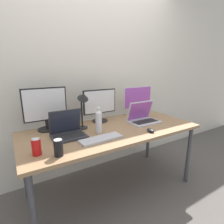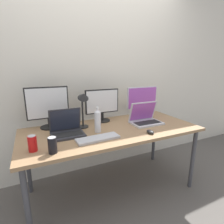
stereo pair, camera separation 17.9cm
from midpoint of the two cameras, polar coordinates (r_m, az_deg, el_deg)
The scene contains 14 objects.
ground_plane at distance 2.21m, azimuth 2.53°, elevation -23.82°, with size 16.00×16.00×0.00m, color #5B5651.
wall_back at distance 2.27m, azimuth -4.16°, elevation 12.75°, with size 7.00×0.08×2.60m, color silver.
work_desk at distance 1.86m, azimuth 2.77°, elevation -7.08°, with size 1.82×0.81×0.74m.
monitor_left at distance 1.89m, azimuth -17.71°, elevation 1.84°, with size 0.42×0.19×0.43m.
monitor_center at distance 2.04m, azimuth -0.71°, elevation 2.58°, with size 0.41×0.18×0.38m.
monitor_right at distance 2.32m, azimuth 11.99°, elevation 3.88°, with size 0.44×0.18×0.38m.
laptop_silver at distance 1.70m, azimuth -11.68°, elevation -5.43°, with size 0.30×0.23×0.25m.
laptop_secondary at distance 2.05m, azimuth 13.22°, elevation -2.08°, with size 0.34×0.24×0.24m.
keyboard_main at distance 1.57m, azimuth -1.33°, elevation -8.66°, with size 0.39×0.13×0.02m, color #B2B2B7.
mouse_by_keyboard at distance 1.77m, azimuth 15.26°, elevation -6.32°, with size 0.06×0.09×0.03m, color black.
water_bottle at distance 1.71m, azimuth -1.73°, elevation -2.91°, with size 0.06×0.06×0.26m.
soda_can_near_keyboard at distance 1.45m, azimuth -21.35°, elevation -9.61°, with size 0.07×0.07×0.13m.
soda_can_by_laptop at distance 1.37m, azimuth -15.33°, elevation -10.49°, with size 0.07×0.07×0.13m.
desk_lamp at distance 1.78m, azimuth -6.51°, elevation 2.88°, with size 0.11×0.18×0.41m.
Camera 2 is at (-0.73, -1.57, 1.37)m, focal length 28.00 mm.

